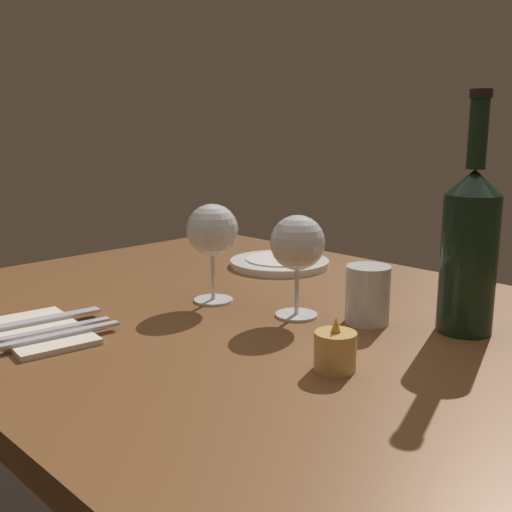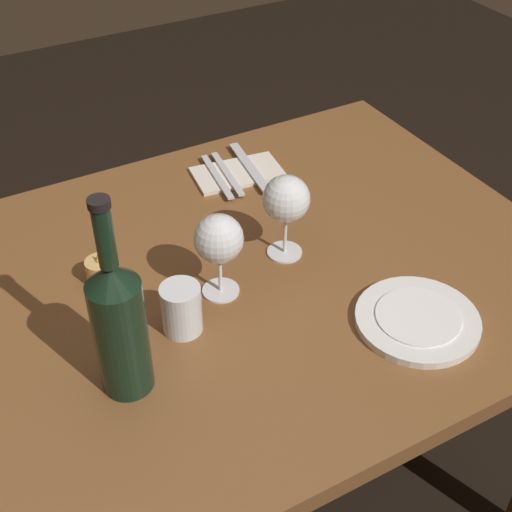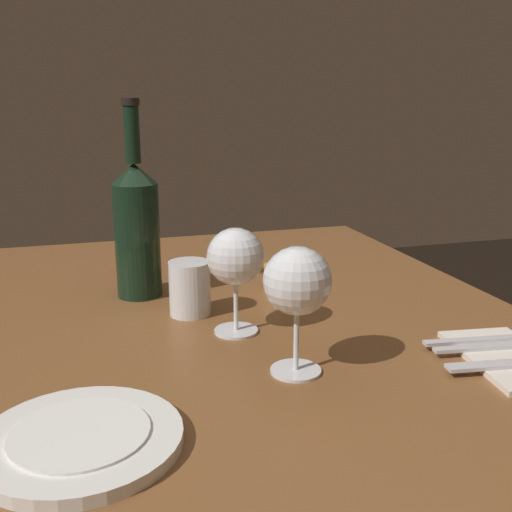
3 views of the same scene
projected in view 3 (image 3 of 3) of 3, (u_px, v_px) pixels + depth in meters
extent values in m
cube|color=brown|center=(255.00, 341.00, 0.93)|extent=(1.30, 0.90, 0.04)
cylinder|color=brown|center=(34.00, 411.00, 1.45)|extent=(0.06, 0.06, 0.70)
cylinder|color=brown|center=(327.00, 371.00, 1.66)|extent=(0.06, 0.06, 0.70)
cylinder|color=white|center=(296.00, 370.00, 0.78)|extent=(0.07, 0.07, 0.00)
cylinder|color=white|center=(296.00, 339.00, 0.77)|extent=(0.01, 0.01, 0.08)
sphere|color=white|center=(297.00, 281.00, 0.75)|extent=(0.09, 0.09, 0.09)
cylinder|color=#42070F|center=(297.00, 281.00, 0.75)|extent=(0.07, 0.07, 0.03)
cylinder|color=white|center=(237.00, 332.00, 0.91)|extent=(0.07, 0.07, 0.00)
cylinder|color=white|center=(237.00, 306.00, 0.90)|extent=(0.01, 0.01, 0.08)
sphere|color=white|center=(236.00, 257.00, 0.88)|extent=(0.08, 0.08, 0.08)
cylinder|color=#42070F|center=(236.00, 260.00, 0.88)|extent=(0.07, 0.07, 0.02)
cylinder|color=black|center=(137.00, 241.00, 1.06)|extent=(0.08, 0.08, 0.20)
cone|color=black|center=(134.00, 173.00, 1.03)|extent=(0.08, 0.08, 0.03)
cylinder|color=black|center=(132.00, 135.00, 1.01)|extent=(0.03, 0.03, 0.09)
cylinder|color=black|center=(130.00, 102.00, 1.00)|extent=(0.03, 0.03, 0.01)
cylinder|color=white|center=(190.00, 288.00, 0.98)|extent=(0.07, 0.07, 0.09)
cylinder|color=silver|center=(190.00, 295.00, 0.98)|extent=(0.06, 0.06, 0.06)
cylinder|color=#DBB266|center=(278.00, 277.00, 1.10)|extent=(0.05, 0.05, 0.05)
cylinder|color=white|center=(278.00, 281.00, 1.10)|extent=(0.04, 0.04, 0.03)
cone|color=#F99E2D|center=(278.00, 259.00, 1.09)|extent=(0.01, 0.01, 0.02)
cylinder|color=white|center=(80.00, 440.00, 0.62)|extent=(0.21, 0.21, 0.01)
cylinder|color=white|center=(80.00, 433.00, 0.61)|extent=(0.14, 0.14, 0.00)
cube|color=silver|center=(508.00, 358.00, 0.81)|extent=(0.20, 0.13, 0.01)
cube|color=silver|center=(496.00, 346.00, 0.84)|extent=(0.04, 0.18, 0.00)
cube|color=silver|center=(484.00, 340.00, 0.86)|extent=(0.04, 0.18, 0.00)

